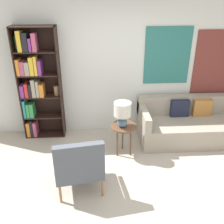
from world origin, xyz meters
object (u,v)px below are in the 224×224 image
object	(u,v)px
bookshelf	(35,83)
couch	(191,124)
side_table	(124,129)
table_lamp	(122,112)
armchair	(79,165)

from	to	relation	value
bookshelf	couch	distance (m)	3.11
side_table	table_lamp	bearing A→B (deg)	-135.41
bookshelf	armchair	distance (m)	2.00
couch	table_lamp	distance (m)	1.61
table_lamp	side_table	bearing A→B (deg)	44.59
couch	table_lamp	size ratio (longest dim) A/B	4.59
armchair	side_table	world-z (taller)	armchair
bookshelf	couch	size ratio (longest dim) A/B	1.04
bookshelf	couch	xyz separation A→B (m)	(2.99, -0.29, -0.82)
bookshelf	side_table	world-z (taller)	bookshelf
couch	side_table	xyz separation A→B (m)	(-1.39, -0.46, 0.20)
bookshelf	table_lamp	size ratio (longest dim) A/B	4.75
side_table	table_lamp	world-z (taller)	table_lamp
side_table	table_lamp	distance (m)	0.36
armchair	table_lamp	size ratio (longest dim) A/B	2.02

